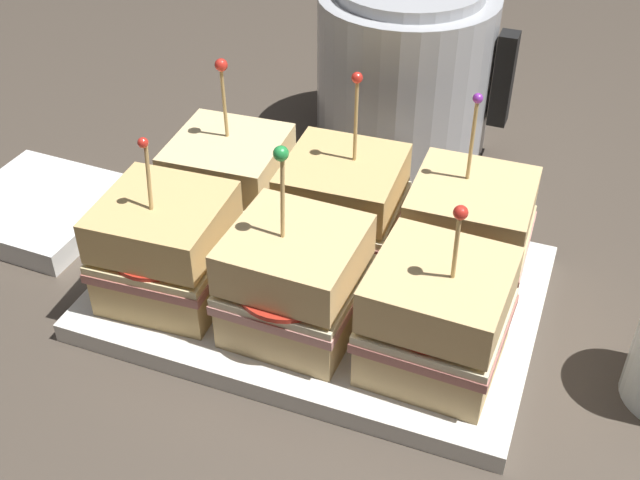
{
  "coord_description": "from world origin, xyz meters",
  "views": [
    {
      "loc": [
        0.19,
        -0.51,
        0.48
      ],
      "look_at": [
        0.0,
        0.0,
        0.07
      ],
      "focal_mm": 45.0,
      "sensor_mm": 36.0,
      "label": 1
    }
  ],
  "objects": [
    {
      "name": "ground_plane",
      "position": [
        0.0,
        0.0,
        0.0
      ],
      "size": [
        6.0,
        6.0,
        0.0
      ],
      "primitive_type": "plane",
      "color": "#4C4238"
    },
    {
      "name": "serving_platter",
      "position": [
        0.0,
        0.0,
        0.01
      ],
      "size": [
        0.38,
        0.26,
        0.02
      ],
      "color": "white",
      "rests_on": "ground_plane"
    },
    {
      "name": "sandwich_front_left",
      "position": [
        -0.12,
        -0.05,
        0.06
      ],
      "size": [
        0.11,
        0.11,
        0.16
      ],
      "color": "tan",
      "rests_on": "serving_platter"
    },
    {
      "name": "sandwich_front_center",
      "position": [
        0.0,
        -0.06,
        0.07
      ],
      "size": [
        0.11,
        0.11,
        0.17
      ],
      "color": "#DBB77A",
      "rests_on": "serving_platter"
    },
    {
      "name": "sandwich_front_right",
      "position": [
        0.12,
        -0.06,
        0.06
      ],
      "size": [
        0.11,
        0.11,
        0.16
      ],
      "color": "#DBB77A",
      "rests_on": "serving_platter"
    },
    {
      "name": "sandwich_back_left",
      "position": [
        -0.11,
        0.06,
        0.06
      ],
      "size": [
        0.11,
        0.11,
        0.17
      ],
      "color": "beige",
      "rests_on": "serving_platter"
    },
    {
      "name": "sandwich_back_center",
      "position": [
        0.0,
        0.06,
        0.06
      ],
      "size": [
        0.11,
        0.11,
        0.18
      ],
      "color": "tan",
      "rests_on": "serving_platter"
    },
    {
      "name": "sandwich_back_right",
      "position": [
        0.11,
        0.06,
        0.06
      ],
      "size": [
        0.11,
        0.11,
        0.17
      ],
      "color": "#DBB77A",
      "rests_on": "serving_platter"
    },
    {
      "name": "kettle_steel",
      "position": [
        -0.01,
        0.3,
        0.09
      ],
      "size": [
        0.22,
        0.2,
        0.21
      ],
      "color": "#B7BABF",
      "rests_on": "ground_plane"
    },
    {
      "name": "napkin_stack",
      "position": [
        -0.31,
        0.01,
        0.01
      ],
      "size": [
        0.15,
        0.15,
        0.02
      ],
      "color": "white",
      "rests_on": "ground_plane"
    }
  ]
}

